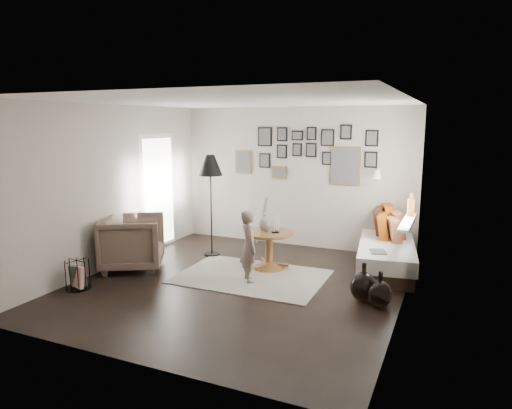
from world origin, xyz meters
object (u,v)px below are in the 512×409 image
at_px(demijohn_large, 363,287).
at_px(demijohn_small, 380,294).
at_px(pedestal_table, 269,252).
at_px(vase, 265,221).
at_px(armchair, 133,242).
at_px(magazine_basket, 78,275).
at_px(child, 249,246).
at_px(floor_lamp, 210,169).
at_px(daybed, 388,250).

height_order(demijohn_large, demijohn_small, demijohn_large).
bearing_deg(pedestal_table, demijohn_large, -24.87).
bearing_deg(vase, demijohn_small, -24.77).
bearing_deg(armchair, demijohn_small, -120.12).
relative_size(magazine_basket, demijohn_small, 0.87).
bearing_deg(armchair, child, -114.13).
bearing_deg(magazine_basket, pedestal_table, 42.39).
bearing_deg(armchair, floor_lamp, -63.88).
relative_size(daybed, armchair, 2.16).
bearing_deg(demijohn_large, demijohn_small, -27.48).
bearing_deg(daybed, armchair, -164.32).
distance_m(floor_lamp, demijohn_small, 3.57).
distance_m(vase, child, 0.74).
relative_size(pedestal_table, floor_lamp, 0.43).
distance_m(floor_lamp, child, 1.81).
bearing_deg(daybed, child, -149.05).
relative_size(daybed, floor_lamp, 1.16).
distance_m(armchair, child, 1.96).
height_order(vase, floor_lamp, floor_lamp).
distance_m(pedestal_table, armchair, 2.18).
height_order(demijohn_small, child, child).
relative_size(pedestal_table, magazine_basket, 1.87).
height_order(vase, demijohn_large, vase).
relative_size(armchair, magazine_basket, 2.30).
xyz_separation_m(pedestal_table, daybed, (1.74, 0.77, 0.02)).
bearing_deg(pedestal_table, vase, 165.96).
bearing_deg(demijohn_large, armchair, -178.22).
distance_m(armchair, magazine_basket, 1.09).
distance_m(pedestal_table, magazine_basket, 2.87).
distance_m(daybed, floor_lamp, 3.23).
bearing_deg(vase, pedestal_table, -14.04).
height_order(floor_lamp, demijohn_small, floor_lamp).
height_order(vase, demijohn_small, vase).
bearing_deg(child, demijohn_small, -135.01).
distance_m(daybed, magazine_basket, 4.71).
height_order(pedestal_table, child, child).
relative_size(armchair, demijohn_large, 1.82).
xyz_separation_m(daybed, floor_lamp, (-2.95, -0.48, 1.23)).
height_order(floor_lamp, demijohn_large, floor_lamp).
xyz_separation_m(demijohn_large, child, (-1.69, 0.09, 0.33)).
relative_size(armchair, demijohn_small, 2.00).
bearing_deg(magazine_basket, child, 31.20).
height_order(pedestal_table, vase, vase).
distance_m(pedestal_table, floor_lamp, 1.76).
relative_size(vase, child, 0.52).
height_order(vase, magazine_basket, vase).
xyz_separation_m(vase, magazine_basket, (-2.04, -1.95, -0.57)).
bearing_deg(demijohn_large, child, 177.02).
bearing_deg(magazine_basket, armchair, 83.20).
bearing_deg(armchair, vase, -94.87).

